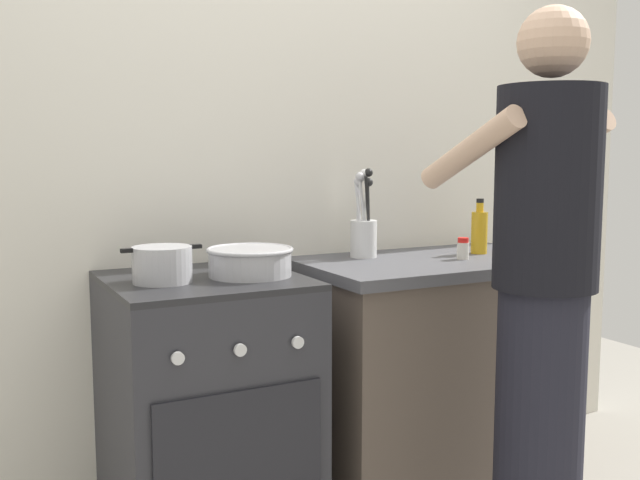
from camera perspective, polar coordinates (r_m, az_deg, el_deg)
back_wall at (r=2.83m, az=-0.86°, el=6.01°), size 3.20×0.10×2.50m
countertop at (r=2.84m, az=8.84°, el=-10.40°), size 1.00×0.60×0.90m
stove_range at (r=2.44m, az=-8.90°, el=-13.38°), size 0.60×0.62×0.90m
pot at (r=2.25m, az=-12.28°, el=-1.89°), size 0.25×0.18×0.11m
mixing_bowl at (r=2.33m, az=-5.52°, el=-1.60°), size 0.28×0.28×0.09m
utensil_crock at (r=2.73m, az=3.44°, el=0.84°), size 0.10×0.10×0.33m
spice_bottle at (r=2.74m, az=11.16°, el=-0.68°), size 0.04×0.04×0.08m
oil_bottle at (r=2.90m, az=12.40°, el=0.69°), size 0.06×0.06×0.22m
person at (r=2.22m, az=17.06°, el=-4.63°), size 0.41×0.50×1.70m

